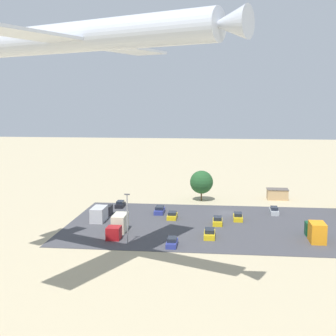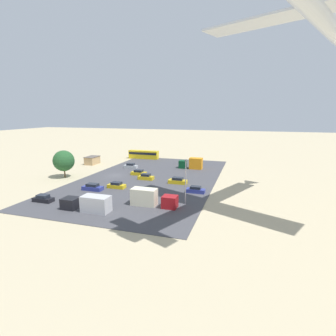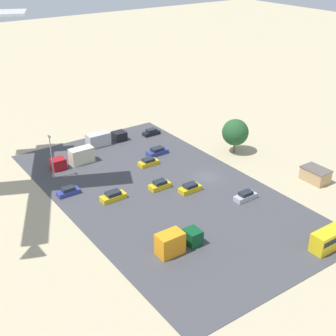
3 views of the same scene
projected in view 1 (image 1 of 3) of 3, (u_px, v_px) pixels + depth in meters
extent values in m
plane|color=tan|center=(225.00, 213.00, 101.60)|extent=(400.00, 400.00, 0.00)
cube|color=#424247|center=(225.00, 225.00, 91.19)|extent=(61.64, 34.64, 0.08)
cube|color=tan|center=(277.00, 194.00, 115.27)|extent=(4.96, 3.28, 2.51)
cube|color=#59514C|center=(278.00, 189.00, 115.08)|extent=(5.20, 3.52, 0.12)
cube|color=navy|center=(172.00, 243.00, 78.18)|extent=(1.73, 4.08, 0.84)
cube|color=#1E232D|center=(172.00, 239.00, 78.08)|extent=(1.45, 2.29, 0.61)
cube|color=black|center=(120.00, 205.00, 106.83)|extent=(1.76, 4.00, 0.82)
cube|color=#1E232D|center=(120.00, 202.00, 106.73)|extent=(1.48, 2.24, 0.60)
cube|color=gold|center=(238.00, 218.00, 95.16)|extent=(1.86, 4.22, 0.86)
cube|color=#1E232D|center=(238.00, 214.00, 95.06)|extent=(1.56, 2.36, 0.63)
cube|color=#ADB2B7|center=(274.00, 212.00, 100.36)|extent=(1.71, 4.25, 0.89)
cube|color=#1E232D|center=(274.00, 208.00, 100.25)|extent=(1.44, 2.38, 0.65)
cube|color=navy|center=(160.00, 211.00, 100.96)|extent=(1.95, 4.63, 0.88)
cube|color=#1E232D|center=(160.00, 208.00, 100.85)|extent=(1.64, 2.59, 0.65)
cube|color=gold|center=(210.00, 235.00, 83.13)|extent=(1.94, 4.56, 0.89)
cube|color=#1E232D|center=(210.00, 231.00, 83.02)|extent=(1.63, 2.55, 0.66)
cube|color=gold|center=(172.00, 217.00, 96.38)|extent=(1.89, 4.10, 0.82)
cube|color=#1E232D|center=(172.00, 213.00, 96.28)|extent=(1.59, 2.30, 0.60)
cube|color=gold|center=(218.00, 222.00, 91.82)|extent=(1.86, 4.06, 0.89)
cube|color=#1E232D|center=(218.00, 218.00, 91.71)|extent=(1.57, 2.27, 0.65)
cube|color=#0C4723|center=(312.00, 229.00, 84.25)|extent=(2.53, 2.21, 2.40)
cube|color=orange|center=(317.00, 232.00, 80.08)|extent=(2.53, 3.92, 3.43)
cube|color=maroon|center=(114.00, 233.00, 81.90)|extent=(2.38, 2.69, 2.23)
cube|color=beige|center=(120.00, 223.00, 86.83)|extent=(2.38, 4.78, 3.19)
cube|color=black|center=(105.00, 210.00, 99.43)|extent=(2.59, 2.81, 2.00)
cube|color=#B2B2B7|center=(99.00, 214.00, 94.15)|extent=(2.59, 5.00, 2.86)
cylinder|color=brown|center=(201.00, 196.00, 113.84)|extent=(0.36, 0.36, 2.48)
sphere|color=#235128|center=(202.00, 182.00, 113.36)|extent=(5.62, 5.62, 5.62)
cylinder|color=gray|center=(127.00, 220.00, 78.95)|extent=(0.20, 0.20, 8.35)
cube|color=#4C4C51|center=(127.00, 194.00, 78.33)|extent=(0.90, 0.28, 0.20)
cylinder|color=silver|center=(76.00, 37.00, 56.92)|extent=(36.29, 19.12, 3.69)
cone|color=silver|center=(229.00, 23.00, 46.68)|extent=(5.14, 4.86, 3.50)
cube|color=silver|center=(76.00, 42.00, 57.00)|extent=(19.05, 33.49, 0.36)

